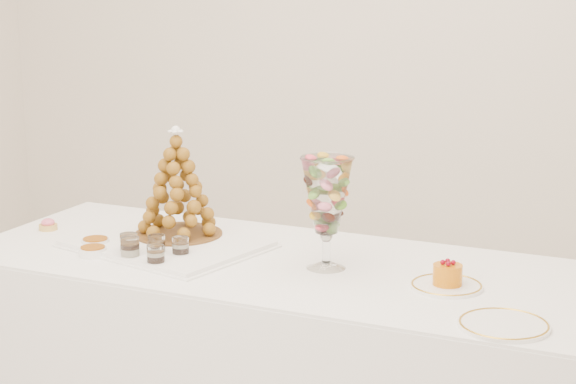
% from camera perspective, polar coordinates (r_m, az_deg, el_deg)
% --- Properties ---
extents(buffet_table, '(2.00, 0.85, 0.75)m').
position_cam_1_polar(buffet_table, '(3.13, -0.86, -10.66)').
color(buffet_table, white).
rests_on(buffet_table, ground).
extents(lace_tray, '(0.67, 0.57, 0.02)m').
position_cam_1_polar(lace_tray, '(3.16, -7.20, -3.08)').
color(lace_tray, white).
rests_on(lace_tray, buffet_table).
extents(macaron_vase, '(0.16, 0.16, 0.34)m').
position_cam_1_polar(macaron_vase, '(2.87, 2.31, -0.29)').
color(macaron_vase, white).
rests_on(macaron_vase, buffet_table).
extents(cake_plate, '(0.21, 0.21, 0.01)m').
position_cam_1_polar(cake_plate, '(2.78, 9.37, -5.52)').
color(cake_plate, white).
rests_on(cake_plate, buffet_table).
extents(spare_plate, '(0.23, 0.23, 0.01)m').
position_cam_1_polar(spare_plate, '(2.51, 12.66, -7.71)').
color(spare_plate, white).
rests_on(spare_plate, buffet_table).
extents(pink_tart, '(0.06, 0.06, 0.04)m').
position_cam_1_polar(pink_tart, '(3.44, -14.03, -1.91)').
color(pink_tart, tan).
rests_on(pink_tart, buffet_table).
extents(verrine_a, '(0.07, 0.07, 0.07)m').
position_cam_1_polar(verrine_a, '(3.07, -9.41, -3.12)').
color(verrine_a, white).
rests_on(verrine_a, buffet_table).
extents(verrine_b, '(0.06, 0.06, 0.07)m').
position_cam_1_polar(verrine_b, '(3.04, -7.79, -3.22)').
color(verrine_b, white).
rests_on(verrine_b, buffet_table).
extents(verrine_c, '(0.07, 0.07, 0.07)m').
position_cam_1_polar(verrine_c, '(3.02, -6.38, -3.32)').
color(verrine_c, white).
rests_on(verrine_c, buffet_table).
extents(verrine_d, '(0.07, 0.07, 0.08)m').
position_cam_1_polar(verrine_d, '(3.01, -9.34, -3.38)').
color(verrine_d, white).
rests_on(verrine_d, buffet_table).
extents(verrine_e, '(0.06, 0.06, 0.07)m').
position_cam_1_polar(verrine_e, '(2.94, -7.84, -3.81)').
color(verrine_e, white).
rests_on(verrine_e, buffet_table).
extents(ramekin_back, '(0.09, 0.09, 0.03)m').
position_cam_1_polar(ramekin_back, '(3.19, -11.34, -3.00)').
color(ramekin_back, white).
rests_on(ramekin_back, buffet_table).
extents(ramekin_front, '(0.09, 0.09, 0.03)m').
position_cam_1_polar(ramekin_front, '(3.10, -11.48, -3.49)').
color(ramekin_front, white).
rests_on(ramekin_front, buffet_table).
extents(croquembouche, '(0.29, 0.29, 0.37)m').
position_cam_1_polar(croquembouche, '(3.19, -6.59, 0.56)').
color(croquembouche, brown).
rests_on(croquembouche, lace_tray).
extents(mousse_cake, '(0.08, 0.08, 0.07)m').
position_cam_1_polar(mousse_cake, '(2.77, 9.44, -4.83)').
color(mousse_cake, orange).
rests_on(mousse_cake, cake_plate).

